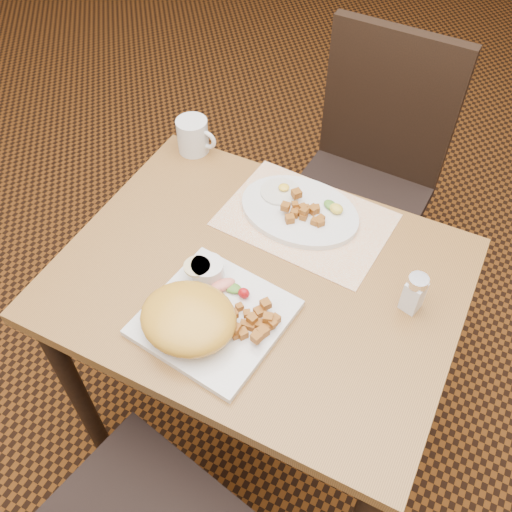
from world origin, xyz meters
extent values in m
plane|color=black|center=(0.00, 0.00, 0.00)|extent=(8.00, 8.00, 0.00)
cube|color=olive|center=(0.00, 0.00, 0.73)|extent=(0.90, 0.70, 0.03)
cylinder|color=black|center=(-0.40, -0.30, 0.36)|extent=(0.05, 0.05, 0.71)
cylinder|color=black|center=(-0.40, 0.30, 0.36)|extent=(0.05, 0.05, 0.71)
cylinder|color=black|center=(0.40, 0.30, 0.36)|extent=(0.05, 0.05, 0.71)
cylinder|color=black|center=(-0.16, -0.35, 0.21)|extent=(0.04, 0.04, 0.42)
cube|color=black|center=(0.04, 0.61, 0.45)|extent=(0.44, 0.44, 0.05)
cylinder|color=black|center=(0.23, 0.78, 0.21)|extent=(0.04, 0.04, 0.42)
cylinder|color=black|center=(0.21, 0.42, 0.21)|extent=(0.04, 0.04, 0.42)
cylinder|color=black|center=(-0.13, 0.80, 0.21)|extent=(0.04, 0.04, 0.42)
cylinder|color=black|center=(-0.15, 0.44, 0.21)|extent=(0.04, 0.04, 0.42)
cube|color=black|center=(0.05, 0.81, 0.72)|extent=(0.42, 0.06, 0.50)
cube|color=white|center=(0.03, 0.21, 0.75)|extent=(0.42, 0.31, 0.00)
cube|color=silver|center=(-0.03, -0.15, 0.76)|extent=(0.31, 0.31, 0.02)
ellipsoid|color=gold|center=(-0.06, -0.20, 0.80)|extent=(0.20, 0.18, 0.07)
ellipsoid|color=gold|center=(-0.03, -0.22, 0.78)|extent=(0.08, 0.07, 0.03)
ellipsoid|color=gold|center=(-0.12, -0.17, 0.78)|extent=(0.08, 0.07, 0.03)
cylinder|color=silver|center=(-0.09, -0.06, 0.79)|extent=(0.07, 0.07, 0.04)
cylinder|color=beige|center=(-0.11, -0.08, 0.80)|extent=(0.06, 0.06, 0.01)
ellipsoid|color=#387223|center=(-0.03, -0.07, 0.77)|extent=(0.04, 0.03, 0.01)
ellipsoid|color=red|center=(0.00, -0.08, 0.78)|extent=(0.03, 0.02, 0.03)
ellipsoid|color=#F28C72|center=(-0.05, -0.08, 0.78)|extent=(0.06, 0.07, 0.02)
cylinder|color=white|center=(-0.06, 0.25, 0.77)|extent=(0.10, 0.10, 0.01)
ellipsoid|color=yellow|center=(-0.06, 0.26, 0.78)|extent=(0.03, 0.03, 0.01)
ellipsoid|color=#387223|center=(0.07, 0.26, 0.78)|extent=(0.05, 0.04, 0.01)
ellipsoid|color=yellow|center=(0.09, 0.25, 0.78)|extent=(0.04, 0.04, 0.02)
cube|color=white|center=(0.33, 0.07, 0.79)|extent=(0.05, 0.05, 0.08)
cylinder|color=silver|center=(0.33, 0.07, 0.84)|extent=(0.05, 0.05, 0.02)
cylinder|color=silver|center=(-0.36, 0.32, 0.80)|extent=(0.09, 0.09, 0.10)
torus|color=silver|center=(-0.32, 0.32, 0.80)|extent=(0.06, 0.01, 0.06)
cube|color=#AC631B|center=(0.05, -0.14, 0.77)|extent=(0.02, 0.02, 0.01)
cube|color=#AC631B|center=(0.05, -0.14, 0.79)|extent=(0.02, 0.02, 0.02)
cube|color=#AC631B|center=(0.01, -0.11, 0.77)|extent=(0.02, 0.02, 0.02)
cube|color=#AC631B|center=(0.04, -0.18, 0.77)|extent=(0.02, 0.02, 0.02)
cube|color=#AC631B|center=(0.08, -0.15, 0.78)|extent=(0.03, 0.03, 0.02)
cube|color=#AC631B|center=(0.08, -0.16, 0.78)|extent=(0.02, 0.02, 0.02)
cube|color=#AC631B|center=(0.00, -0.15, 0.78)|extent=(0.03, 0.02, 0.02)
cube|color=#AC631B|center=(0.08, -0.12, 0.79)|extent=(0.02, 0.02, 0.02)
cube|color=#AC631B|center=(0.06, -0.10, 0.77)|extent=(0.03, 0.03, 0.02)
cube|color=#AC631B|center=(0.03, -0.17, 0.79)|extent=(0.02, 0.02, 0.02)
cube|color=#AC631B|center=(0.08, -0.17, 0.79)|extent=(0.02, 0.02, 0.02)
cube|color=#AC631B|center=(0.03, -0.12, 0.77)|extent=(0.02, 0.02, 0.01)
cube|color=#AC631B|center=(0.09, -0.11, 0.77)|extent=(0.02, 0.02, 0.02)
cube|color=#AC631B|center=(0.05, -0.17, 0.78)|extent=(0.03, 0.03, 0.02)
cube|color=#AC631B|center=(0.05, -0.12, 0.77)|extent=(0.02, 0.02, 0.01)
cube|color=#AC631B|center=(0.09, -0.13, 0.77)|extent=(0.02, 0.02, 0.02)
cube|color=#AC631B|center=(0.05, -0.14, 0.77)|extent=(0.02, 0.02, 0.02)
cube|color=#AC631B|center=(0.01, -0.14, 0.79)|extent=(0.02, 0.02, 0.02)
cube|color=#AC631B|center=(0.04, -0.15, 0.77)|extent=(0.02, 0.02, 0.01)
cube|color=#AC631B|center=(0.07, -0.13, 0.77)|extent=(0.02, 0.02, 0.02)
cube|color=#AC631B|center=(0.00, -0.14, 0.77)|extent=(0.02, 0.02, 0.02)
cube|color=#AC631B|center=(0.06, -0.09, 0.79)|extent=(0.03, 0.03, 0.02)
cube|color=#AC631B|center=(0.10, -0.13, 0.79)|extent=(0.02, 0.02, 0.01)
cube|color=#AC631B|center=(0.09, -0.11, 0.78)|extent=(0.02, 0.02, 0.02)
cube|color=#AC631B|center=(0.02, 0.21, 0.78)|extent=(0.02, 0.02, 0.01)
cube|color=#AC631B|center=(0.00, 0.19, 0.78)|extent=(0.02, 0.02, 0.02)
cube|color=#AC631B|center=(0.01, 0.21, 0.78)|extent=(0.02, 0.02, 0.02)
cube|color=#AC631B|center=(0.02, 0.21, 0.79)|extent=(0.02, 0.02, 0.02)
cube|color=#AC631B|center=(0.02, 0.20, 0.79)|extent=(0.02, 0.02, 0.02)
cube|color=#AC631B|center=(0.04, 0.23, 0.78)|extent=(0.03, 0.03, 0.02)
cube|color=#AC631B|center=(0.03, 0.19, 0.78)|extent=(0.02, 0.02, 0.02)
cube|color=#AC631B|center=(0.04, 0.22, 0.78)|extent=(0.03, 0.03, 0.02)
cube|color=#AC631B|center=(0.00, 0.21, 0.79)|extent=(0.02, 0.02, 0.01)
cube|color=#AC631B|center=(0.07, 0.20, 0.78)|extent=(0.02, 0.02, 0.02)
cube|color=#AC631B|center=(0.00, 0.19, 0.78)|extent=(0.02, 0.02, 0.02)
cube|color=#AC631B|center=(-0.02, 0.19, 0.79)|extent=(0.02, 0.02, 0.02)
cube|color=#AC631B|center=(-0.02, 0.24, 0.79)|extent=(0.03, 0.03, 0.02)
cube|color=#AC631B|center=(0.02, 0.21, 0.78)|extent=(0.03, 0.03, 0.02)
cube|color=#AC631B|center=(0.02, 0.21, 0.79)|extent=(0.02, 0.02, 0.01)
cube|color=#AC631B|center=(0.00, 0.17, 0.78)|extent=(0.03, 0.03, 0.02)
cube|color=#AC631B|center=(0.07, 0.19, 0.78)|extent=(0.03, 0.03, 0.02)
cube|color=#AC631B|center=(0.01, 0.22, 0.78)|extent=(0.02, 0.02, 0.01)
cube|color=#AC631B|center=(0.06, 0.19, 0.78)|extent=(0.02, 0.02, 0.02)
camera|label=1|loc=(0.36, -0.72, 1.77)|focal=40.00mm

